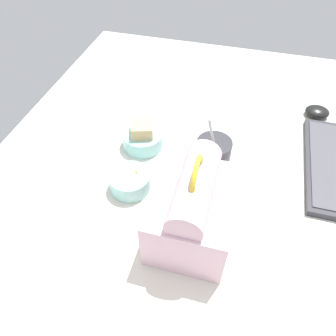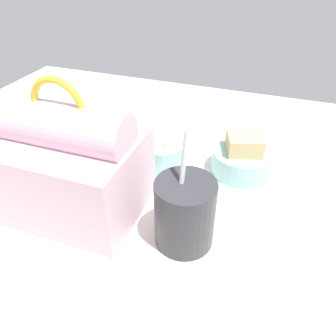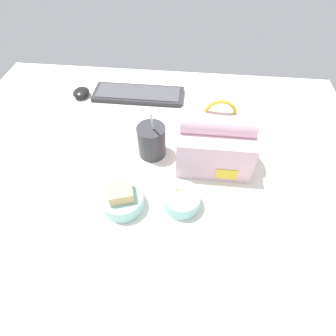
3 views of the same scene
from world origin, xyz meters
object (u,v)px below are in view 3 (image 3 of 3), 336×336
at_px(keyboard, 139,94).
at_px(bento_bowl_snacks, 181,199).
at_px(bento_bowl_sandwich, 122,199).
at_px(computer_mouse, 81,93).
at_px(lunch_bag, 215,141).
at_px(soup_cup, 152,140).

height_order(keyboard, bento_bowl_snacks, bento_bowl_snacks).
relative_size(bento_bowl_sandwich, computer_mouse, 1.57).
bearing_deg(lunch_bag, computer_mouse, 150.73).
bearing_deg(soup_cup, computer_mouse, 139.43).
distance_m(keyboard, lunch_bag, 0.43).
relative_size(lunch_bag, bento_bowl_snacks, 2.23).
distance_m(keyboard, computer_mouse, 0.23).
distance_m(lunch_bag, soup_cup, 0.19).
bearing_deg(bento_bowl_sandwich, lunch_bag, 38.68).
bearing_deg(computer_mouse, bento_bowl_sandwich, -60.51).
distance_m(soup_cup, bento_bowl_sandwich, 0.21).
bearing_deg(keyboard, bento_bowl_sandwich, -84.71).
height_order(keyboard, lunch_bag, lunch_bag).
xyz_separation_m(keyboard, lunch_bag, (0.29, -0.31, 0.07)).
height_order(soup_cup, computer_mouse, soup_cup).
bearing_deg(soup_cup, bento_bowl_sandwich, -104.15).
bearing_deg(bento_bowl_sandwich, keyboard, 95.29).
bearing_deg(bento_bowl_sandwich, bento_bowl_snacks, 6.86).
xyz_separation_m(bento_bowl_sandwich, bento_bowl_snacks, (0.16, 0.02, -0.01)).
bearing_deg(lunch_bag, bento_bowl_sandwich, -141.32).
bearing_deg(lunch_bag, keyboard, 132.95).
bearing_deg(soup_cup, bento_bowl_snacks, -60.21).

